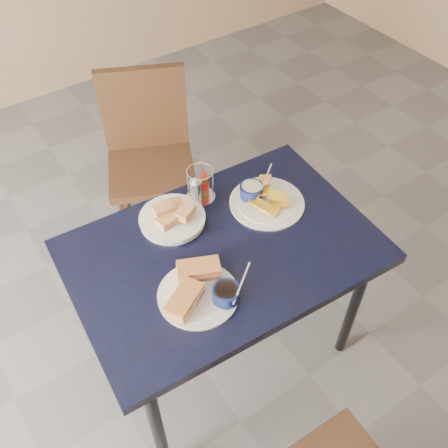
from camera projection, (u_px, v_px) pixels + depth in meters
ground at (201, 365)px, 2.26m from camera, size 6.00×6.00×0.00m
dining_table at (223, 262)px, 1.81m from camera, size 1.10×0.77×0.75m
chair_far at (142, 149)px, 2.49m from camera, size 0.55×0.56×0.90m
sandwich_plate at (201, 289)px, 1.60m from camera, size 0.30×0.26×0.12m
plantain_plate at (262, 198)px, 1.89m from camera, size 0.29×0.29×0.12m
bread_basket at (172, 217)px, 1.82m from camera, size 0.24×0.24×0.07m
condiment_caddy at (199, 187)px, 1.88m from camera, size 0.11×0.11×0.14m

